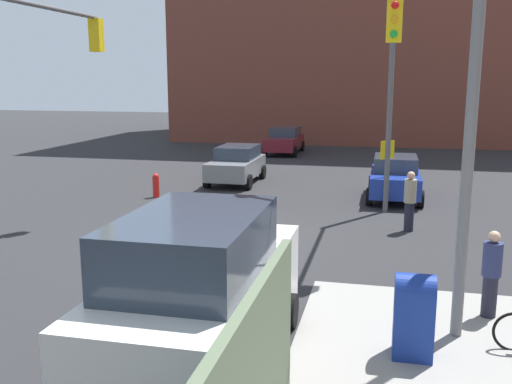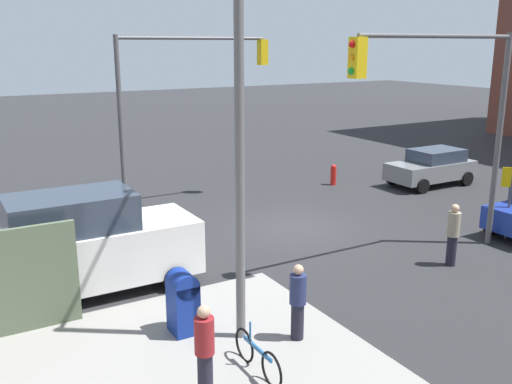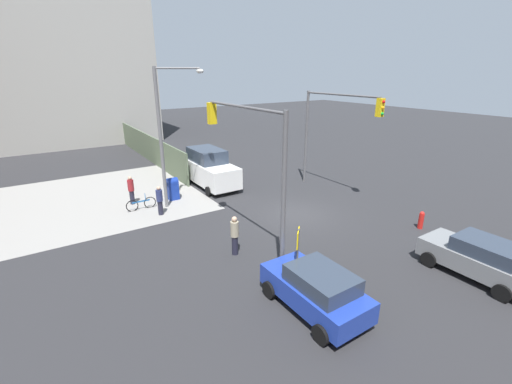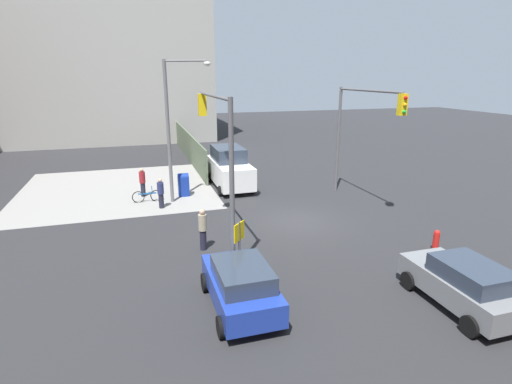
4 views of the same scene
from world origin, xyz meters
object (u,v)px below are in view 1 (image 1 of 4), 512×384
at_px(traffic_signal_se_corner, 31,72).
at_px(pedestrian_crossing, 410,200).
at_px(street_lamp_corner, 453,67).
at_px(coupe_blue, 395,177).
at_px(mailbox_blue, 414,313).
at_px(coupe_maroon, 285,140).
at_px(van_white_delivery, 202,294).
at_px(traffic_signal_nw_corner, 392,74).
at_px(fire_hydrant, 156,185).
at_px(sedan_gray, 237,164).
at_px(pedestrian_walking_north, 491,273).

bearing_deg(traffic_signal_se_corner, pedestrian_crossing, 112.71).
xyz_separation_m(street_lamp_corner, coupe_blue, (-11.82, -0.66, -3.86)).
xyz_separation_m(mailbox_blue, coupe_blue, (-13.00, -0.18, 0.08)).
bearing_deg(coupe_maroon, van_white_delivery, 7.45).
height_order(coupe_maroon, van_white_delivery, van_white_delivery).
bearing_deg(pedestrian_crossing, traffic_signal_nw_corner, -120.00).
relative_size(street_lamp_corner, coupe_blue, 2.05).
bearing_deg(traffic_signal_se_corner, fire_hydrant, 177.57).
xyz_separation_m(mailbox_blue, pedestrian_crossing, (-8.20, 0.20, 0.19)).
bearing_deg(street_lamp_corner, traffic_signal_se_corner, -106.57).
xyz_separation_m(sedan_gray, pedestrian_crossing, (6.79, 7.17, 0.11)).
relative_size(street_lamp_corner, coupe_maroon, 1.79).
relative_size(mailbox_blue, van_white_delivery, 0.26).
height_order(fire_hydrant, coupe_maroon, coupe_maroon).
bearing_deg(van_white_delivery, coupe_maroon, -172.55).
bearing_deg(traffic_signal_nw_corner, coupe_maroon, -160.11).
distance_m(traffic_signal_nw_corner, pedestrian_walking_north, 7.67).
height_order(traffic_signal_se_corner, fire_hydrant, traffic_signal_se_corner).
height_order(sedan_gray, coupe_blue, same).
bearing_deg(mailbox_blue, pedestrian_crossing, 178.60).
height_order(traffic_signal_se_corner, street_lamp_corner, street_lamp_corner).
relative_size(traffic_signal_nw_corner, traffic_signal_se_corner, 1.00).
bearing_deg(street_lamp_corner, pedestrian_crossing, -177.77).
bearing_deg(pedestrian_walking_north, sedan_gray, 7.55).
height_order(sedan_gray, coupe_maroon, same).
relative_size(mailbox_blue, pedestrian_walking_north, 0.84).
height_order(coupe_blue, pedestrian_crossing, pedestrian_crossing).
height_order(traffic_signal_nw_corner, street_lamp_corner, street_lamp_corner).
xyz_separation_m(coupe_maroon, pedestrian_crossing, (17.31, 6.90, 0.11)).
bearing_deg(fire_hydrant, sedan_gray, 149.60).
distance_m(traffic_signal_nw_corner, van_white_delivery, 10.55).
relative_size(street_lamp_corner, mailbox_blue, 5.59).
xyz_separation_m(street_lamp_corner, pedestrian_crossing, (-7.03, -0.27, -3.75)).
bearing_deg(van_white_delivery, traffic_signal_se_corner, -130.56).
bearing_deg(street_lamp_corner, van_white_delivery, -56.59).
bearing_deg(pedestrian_crossing, sedan_gray, -149.65).
distance_m(sedan_gray, pedestrian_crossing, 9.88).
height_order(traffic_signal_nw_corner, fire_hydrant, traffic_signal_nw_corner).
bearing_deg(traffic_signal_nw_corner, fire_hydrant, -108.01).
height_order(traffic_signal_se_corner, mailbox_blue, traffic_signal_se_corner).
bearing_deg(coupe_maroon, traffic_signal_se_corner, -7.46).
xyz_separation_m(mailbox_blue, fire_hydrant, (-11.20, -9.20, -0.28)).
xyz_separation_m(street_lamp_corner, coupe_maroon, (-24.34, -7.17, -3.86)).
relative_size(traffic_signal_nw_corner, van_white_delivery, 1.20).
distance_m(sedan_gray, pedestrian_walking_north, 15.51).
relative_size(sedan_gray, coupe_maroon, 0.90).
relative_size(coupe_blue, pedestrian_walking_north, 2.29).
height_order(traffic_signal_se_corner, pedestrian_walking_north, traffic_signal_se_corner).
distance_m(mailbox_blue, pedestrian_crossing, 8.20).
relative_size(fire_hydrant, sedan_gray, 0.23).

